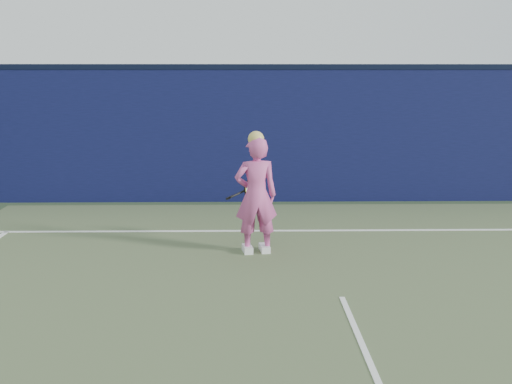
{
  "coord_description": "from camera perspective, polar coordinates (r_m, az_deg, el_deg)",
  "views": [
    {
      "loc": [
        -1.07,
        -5.76,
        2.5
      ],
      "look_at": [
        -0.92,
        2.84,
        0.85
      ],
      "focal_mm": 45.0,
      "sensor_mm": 36.0,
      "label": 1
    }
  ],
  "objects": [
    {
      "name": "ground",
      "position": [
        6.37,
        9.0,
        -12.41
      ],
      "size": [
        80.0,
        80.0,
        0.0
      ],
      "primitive_type": "plane",
      "color": "#263A24",
      "rests_on": "ground"
    },
    {
      "name": "backstop_wall",
      "position": [
        12.37,
        4.01,
        5.01
      ],
      "size": [
        24.0,
        0.4,
        2.5
      ],
      "primitive_type": "cube",
      "color": "#0C1035",
      "rests_on": "ground"
    },
    {
      "name": "player",
      "position": [
        8.77,
        -0.0,
        -0.27
      ],
      "size": [
        0.64,
        0.47,
        1.69
      ],
      "rotation": [
        0.0,
        0.0,
        3.29
      ],
      "color": "#CB4F95",
      "rests_on": "ground"
    },
    {
      "name": "court_lines",
      "position": [
        6.07,
        9.55,
        -13.52
      ],
      "size": [
        11.0,
        12.04,
        0.01
      ],
      "color": "white",
      "rests_on": "court_surface"
    },
    {
      "name": "wall_cap",
      "position": [
        12.31,
        4.09,
        11.04
      ],
      "size": [
        24.0,
        0.42,
        0.1
      ],
      "primitive_type": "cube",
      "color": "black",
      "rests_on": "backstop_wall"
    },
    {
      "name": "racket",
      "position": [
        9.25,
        -0.6,
        0.23
      ],
      "size": [
        0.48,
        0.34,
        0.3
      ],
      "rotation": [
        0.0,
        0.0,
        0.48
      ],
      "color": "black",
      "rests_on": "ground"
    }
  ]
}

